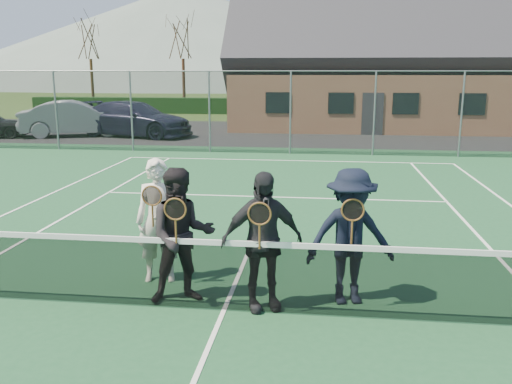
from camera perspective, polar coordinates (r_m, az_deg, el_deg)
ground at (r=26.53m, az=4.46°, el=6.11°), size 220.00×220.00×0.00m
court_surface at (r=7.11m, az=-3.39°, el=-12.43°), size 30.00×30.00×0.02m
tarmac_carpark at (r=27.00m, az=-4.09°, el=6.24°), size 40.00×12.00×0.01m
hedge_row at (r=38.43m, az=5.34°, el=8.95°), size 40.00×1.20×1.10m
hill_west at (r=104.83m, az=-7.70°, el=15.85°), size 110.00×110.00×18.00m
hill_centre at (r=103.36m, az=18.31°, el=16.51°), size 120.00×120.00×22.00m
car_b at (r=26.83m, az=-18.42°, el=7.34°), size 5.29×3.39×1.65m
car_c at (r=26.04m, az=-12.70°, el=7.51°), size 5.98×3.55×1.62m
court_markings at (r=7.10m, az=-3.40°, el=-12.32°), size 11.03×23.83×0.01m
tennis_net at (r=6.90m, az=-3.45°, el=-8.45°), size 11.68×0.08×1.10m
perimeter_fence at (r=19.92m, az=3.64°, el=8.35°), size 30.07×0.07×3.02m
clubhouse at (r=30.47m, az=12.74°, el=14.21°), size 15.60×8.20×7.70m
tree_a at (r=43.01m, az=-17.18°, el=15.84°), size 3.20×3.20×7.77m
tree_b at (r=40.72m, az=-7.77°, el=16.48°), size 3.20×3.20×7.77m
tree_c at (r=39.43m, az=8.58°, el=16.58°), size 3.20×3.20×7.77m
tree_d at (r=40.88m, az=23.28°, el=15.59°), size 3.20×3.20×7.77m
player_a at (r=7.89m, az=-10.18°, el=-2.98°), size 0.72×0.56×1.80m
player_b at (r=7.13m, az=-7.82°, el=-4.60°), size 1.05×0.93×1.80m
player_c at (r=6.85m, az=0.64°, el=-5.19°), size 1.14×0.79×1.80m
player_d at (r=7.13m, az=9.91°, el=-4.68°), size 1.28×0.91×1.80m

